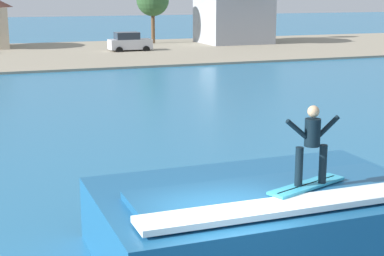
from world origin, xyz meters
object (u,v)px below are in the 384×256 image
(car_far_shore, at_px, (129,42))
(house_gabled_white, at_px, (234,0))
(surfboard, at_px, (307,186))
(wave_crest, at_px, (261,219))
(surfer, at_px, (312,141))
(tree_short_bushy, at_px, (153,0))

(car_far_shore, distance_m, house_gabled_white, 13.91)
(surfboard, bearing_deg, wave_crest, 136.41)
(wave_crest, bearing_deg, car_far_shore, 78.80)
(house_gabled_white, bearing_deg, car_far_shore, -159.67)
(surfboard, height_order, car_far_shore, car_far_shore)
(surfboard, bearing_deg, surfer, -29.56)
(wave_crest, height_order, surfboard, surfboard)
(surfer, distance_m, car_far_shore, 44.91)
(car_far_shore, relative_size, tree_short_bushy, 0.61)
(house_gabled_white, bearing_deg, wave_crest, -113.76)
(house_gabled_white, bearing_deg, surfer, -112.72)
(surfboard, bearing_deg, tree_short_bushy, 76.40)
(house_gabled_white, bearing_deg, tree_short_bushy, 162.57)
(surfer, bearing_deg, house_gabled_white, 67.28)
(house_gabled_white, bearing_deg, surfboard, -112.79)
(surfboard, xyz_separation_m, surfer, (0.05, -0.03, 0.95))
(wave_crest, xyz_separation_m, surfer, (0.74, -0.69, 1.83))
(car_far_shore, relative_size, house_gabled_white, 0.47)
(wave_crest, bearing_deg, surfboard, -43.59)
(surfboard, relative_size, tree_short_bushy, 0.31)
(car_far_shore, xyz_separation_m, tree_short_bushy, (4.50, 7.20, 3.69))
(surfer, height_order, car_far_shore, surfer)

